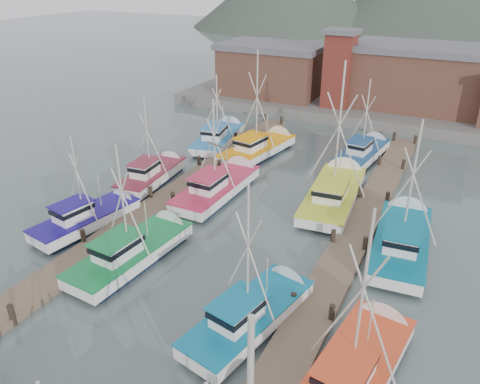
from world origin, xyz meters
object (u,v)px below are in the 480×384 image
at_px(boat_8, 220,186).
at_px(boat_12, 261,148).
at_px(boat_4, 137,249).
at_px(lookout_tower, 339,68).

height_order(boat_8, boat_12, boat_12).
bearing_deg(boat_12, boat_4, -78.88).
distance_m(boat_4, boat_8, 10.12).
bearing_deg(boat_12, lookout_tower, 89.78).
bearing_deg(lookout_tower, boat_4, -93.47).
distance_m(boat_4, boat_12, 19.15).
relative_size(boat_8, boat_12, 0.92).
xyz_separation_m(boat_4, boat_12, (-0.54, 19.14, 0.01)).
xyz_separation_m(lookout_tower, boat_4, (-2.10, -34.60, -4.87)).
relative_size(lookout_tower, boat_12, 0.81).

